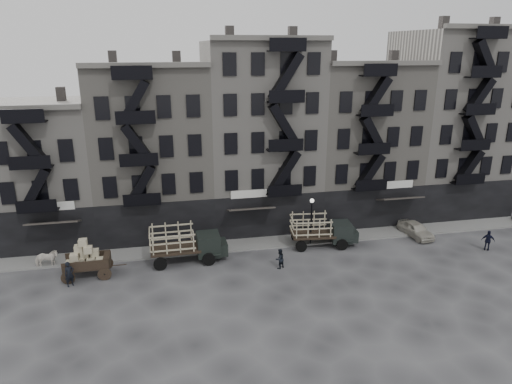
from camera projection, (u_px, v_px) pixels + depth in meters
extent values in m
plane|color=#38383A|center=(285.00, 261.00, 36.81)|extent=(140.00, 140.00, 0.00)
cube|color=slate|center=(274.00, 242.00, 40.28)|extent=(55.00, 2.50, 0.15)
cube|color=#A29D95|center=(39.00, 171.00, 40.46)|extent=(10.00, 10.00, 12.00)
cube|color=black|center=(32.00, 234.00, 37.07)|extent=(10.00, 0.35, 4.00)
cube|color=#595651|center=(10.00, 108.00, 33.76)|extent=(10.00, 0.50, 0.40)
cube|color=#4C4744|center=(59.00, 95.00, 38.92)|extent=(0.70, 0.70, 1.20)
cube|color=gray|center=(153.00, 149.00, 41.92)|extent=(10.00, 10.00, 15.00)
cube|color=black|center=(157.00, 225.00, 38.99)|extent=(10.00, 0.35, 4.00)
cube|color=#595651|center=(145.00, 65.00, 34.76)|extent=(10.00, 0.50, 0.40)
cube|color=#4C4744|center=(111.00, 58.00, 38.86)|extent=(0.70, 0.70, 1.20)
cube|color=#4C4744|center=(176.00, 58.00, 39.91)|extent=(0.70, 0.70, 1.20)
cube|color=#A29D95|center=(259.00, 135.00, 43.53)|extent=(10.00, 10.00, 17.00)
cube|color=black|center=(271.00, 216.00, 40.90)|extent=(10.00, 0.35, 4.00)
cube|color=#595651|center=(273.00, 38.00, 36.06)|extent=(10.00, 0.50, 0.40)
cube|color=#4C4744|center=(226.00, 34.00, 40.16)|extent=(0.70, 0.70, 1.20)
cube|color=#4C4744|center=(287.00, 34.00, 41.21)|extent=(0.70, 0.70, 1.20)
cube|color=gray|center=(357.00, 141.00, 45.75)|extent=(10.00, 10.00, 15.00)
cube|color=black|center=(374.00, 209.00, 42.82)|extent=(10.00, 0.35, 4.00)
cube|color=#595651|center=(387.00, 63.00, 38.58)|extent=(10.00, 0.50, 0.40)
cube|color=#4C4744|center=(332.00, 57.00, 42.69)|extent=(0.70, 0.70, 1.20)
cube|color=#4C4744|center=(387.00, 57.00, 43.74)|extent=(0.70, 0.70, 1.20)
cube|color=#A29D95|center=(448.00, 123.00, 47.20)|extent=(10.00, 10.00, 18.00)
cube|color=black|center=(469.00, 202.00, 44.73)|extent=(10.00, 0.35, 4.00)
cube|color=#595651|center=(497.00, 26.00, 39.58)|extent=(10.00, 0.50, 0.40)
cube|color=#4C4744|center=(433.00, 24.00, 43.68)|extent=(0.70, 0.70, 1.20)
cube|color=#4C4744|center=(483.00, 24.00, 44.74)|extent=(0.70, 0.70, 1.20)
cylinder|color=black|center=(311.00, 224.00, 39.19)|extent=(0.14, 0.14, 4.00)
sphere|color=silver|center=(312.00, 201.00, 38.55)|extent=(0.36, 0.36, 0.36)
imported|color=silver|center=(47.00, 259.00, 35.45)|extent=(1.83, 0.85, 1.54)
cube|color=black|center=(87.00, 265.00, 34.16)|extent=(3.30, 1.79, 0.18)
cylinder|color=black|center=(68.00, 278.00, 33.17)|extent=(1.00, 0.11, 1.00)
cylinder|color=black|center=(72.00, 266.00, 34.86)|extent=(1.00, 0.11, 1.00)
cylinder|color=black|center=(105.00, 274.00, 33.70)|extent=(1.00, 0.11, 1.00)
cylinder|color=black|center=(107.00, 263.00, 35.39)|extent=(1.00, 0.11, 1.00)
cube|color=black|center=(107.00, 259.00, 34.35)|extent=(0.48, 1.46, 0.73)
cube|color=black|center=(176.00, 248.00, 36.32)|extent=(3.92, 2.34, 0.21)
cube|color=black|center=(208.00, 244.00, 36.83)|extent=(1.86, 2.08, 1.71)
cube|color=black|center=(221.00, 247.00, 37.14)|extent=(0.94, 1.73, 1.03)
cylinder|color=black|center=(209.00, 259.00, 35.99)|extent=(1.03, 0.27, 1.03)
cylinder|color=black|center=(206.00, 247.00, 38.11)|extent=(1.03, 0.27, 1.03)
cylinder|color=black|center=(160.00, 264.00, 35.21)|extent=(1.03, 0.27, 1.03)
cylinder|color=black|center=(160.00, 252.00, 37.34)|extent=(1.03, 0.27, 1.03)
cube|color=black|center=(313.00, 234.00, 39.31)|extent=(3.86, 2.52, 0.19)
cube|color=black|center=(341.00, 232.00, 39.50)|extent=(1.91, 2.10, 1.61)
cube|color=black|center=(351.00, 235.00, 39.69)|extent=(1.03, 1.69, 0.97)
cylinder|color=black|center=(342.00, 245.00, 38.71)|extent=(0.98, 0.34, 0.97)
cylinder|color=black|center=(336.00, 235.00, 40.74)|extent=(0.98, 0.34, 0.97)
cylinder|color=black|center=(301.00, 246.00, 38.39)|extent=(0.98, 0.34, 0.97)
cylinder|color=black|center=(297.00, 236.00, 40.42)|extent=(0.98, 0.34, 0.97)
imported|color=#B2ADA0|center=(416.00, 229.00, 41.46)|extent=(2.09, 4.12, 1.34)
imported|color=black|center=(69.00, 274.00, 32.77)|extent=(0.82, 0.75, 1.89)
imported|color=black|center=(280.00, 259.00, 35.45)|extent=(0.98, 0.90, 1.61)
imported|color=black|center=(488.00, 241.00, 38.54)|extent=(1.10, 0.96, 1.78)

